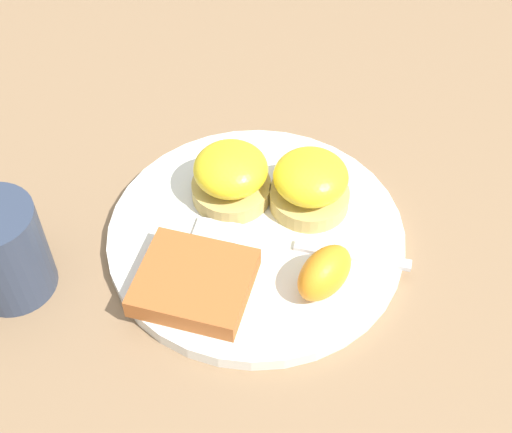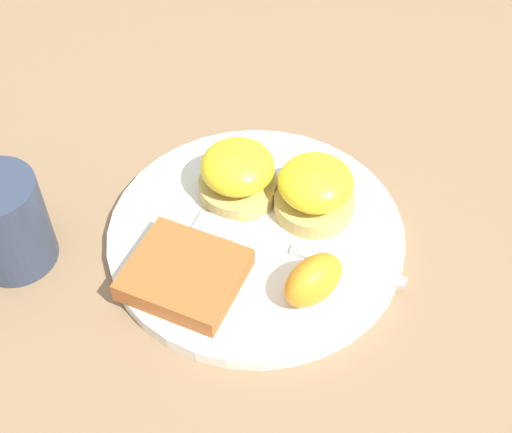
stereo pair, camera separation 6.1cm
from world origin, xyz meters
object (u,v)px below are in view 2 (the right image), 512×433
object	(u,v)px
sandwich_benedict_left	(315,190)
cup	(4,222)
hashbrown_patty	(185,274)
sandwich_benedict_right	(238,174)
fork	(283,247)
orange_wedge	(313,280)

from	to	relation	value
sandwich_benedict_left	cup	bearing A→B (deg)	30.23
hashbrown_patty	sandwich_benedict_right	bearing A→B (deg)	-92.10
fork	cup	distance (m)	0.25
orange_wedge	fork	distance (m)	0.06
sandwich_benedict_left	fork	xyz separation A→B (m)	(0.01, 0.06, -0.03)
sandwich_benedict_right	cup	bearing A→B (deg)	38.78
orange_wedge	fork	size ratio (longest dim) A/B	0.30
sandwich_benedict_right	fork	distance (m)	0.08
orange_wedge	fork	xyz separation A→B (m)	(0.04, -0.04, -0.02)
sandwich_benedict_left	orange_wedge	xyz separation A→B (m)	(-0.03, 0.10, -0.01)
hashbrown_patty	cup	xyz separation A→B (m)	(0.16, 0.02, 0.02)
sandwich_benedict_right	cup	distance (m)	0.22
sandwich_benedict_right	orange_wedge	bearing A→B (deg)	139.80
hashbrown_patty	cup	world-z (taller)	cup
cup	orange_wedge	bearing A→B (deg)	-170.26
hashbrown_patty	cup	size ratio (longest dim) A/B	0.92
hashbrown_patty	orange_wedge	distance (m)	0.11
orange_wedge	fork	world-z (taller)	orange_wedge
hashbrown_patty	fork	bearing A→B (deg)	-135.96
sandwich_benedict_right	orange_wedge	world-z (taller)	sandwich_benedict_right
fork	cup	bearing A→B (deg)	20.42
sandwich_benedict_left	sandwich_benedict_right	xyz separation A→B (m)	(0.08, 0.01, 0.00)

